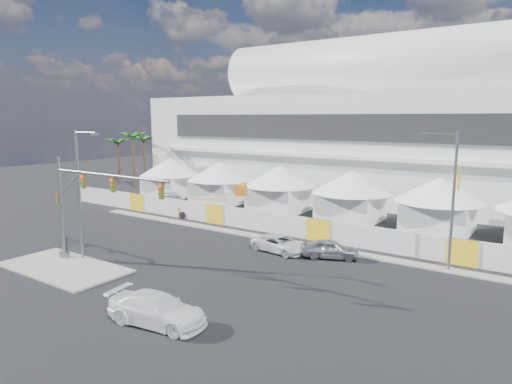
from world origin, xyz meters
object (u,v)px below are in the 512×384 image
Objects in this scene: sedan_silver at (330,249)px; pickup_curb at (280,244)px; traffic_mast at (81,204)px; boom_lift at (203,209)px; lot_car_c at (175,202)px; streetlight_median at (81,185)px; pickup_near at (157,309)px; streetlight_curb at (450,191)px.

pickup_curb is (-4.15, -0.85, -0.07)m from sedan_silver.
boom_lift is (-3.11, 17.16, -3.56)m from traffic_mast.
lot_car_c is at bearing 116.68° from traffic_mast.
streetlight_median is (-11.48, -10.40, 5.19)m from pickup_curb.
lot_car_c is at bearing 148.03° from boom_lift.
pickup_near is at bearing -66.32° from boom_lift.
pickup_near is at bearing -120.87° from streetlight_curb.
streetlight_curb is (10.76, 18.00, 5.02)m from pickup_near.
streetlight_curb reaches higher than boom_lift.
streetlight_median is (-13.04, 4.70, 5.05)m from pickup_near.
streetlight_curb is at bearing -39.68° from pickup_near.
traffic_mast is at bearing 105.28° from sedan_silver.
streetlight_median is (-0.99, 0.77, 1.25)m from traffic_mast.
streetlight_median is at bearing -150.80° from streetlight_curb.
pickup_curb is 0.49× the size of streetlight_curb.
pickup_near reaches higher than pickup_curb.
lot_car_c is at bearing 34.13° from pickup_near.
sedan_silver is 0.36× the size of traffic_mast.
traffic_mast reaches higher than pickup_near.
pickup_near is 0.71× the size of boom_lift.
pickup_near is (-2.59, -15.95, 0.07)m from sedan_silver.
boom_lift is at bearing 97.38° from streetlight_median.
streetlight_median reaches higher than boom_lift.
traffic_mast is 1.23× the size of streetlight_median.
boom_lift is at bearing 73.11° from pickup_curb.
pickup_near is 32.16m from lot_car_c.
pickup_curb is 0.87× the size of pickup_near.
streetlight_median is at bearing -125.21° from lot_car_c.
lot_car_c is (-21.91, 23.54, -0.04)m from pickup_near.
streetlight_median reaches higher than sedan_silver.
sedan_silver is 0.83× the size of lot_car_c.
pickup_near is at bearing -19.81° from streetlight_median.
streetlight_curb reaches higher than pickup_near.
lot_car_c is 21.44m from streetlight_median.
traffic_mast is at bearing 143.69° from pickup_curb.
traffic_mast is (9.85, -19.61, 3.85)m from lot_car_c.
pickup_curb is 0.91× the size of lot_car_c.
lot_car_c is 0.53× the size of streetlight_curb.
boom_lift is at bearing -80.35° from lot_car_c.
sedan_silver is 18.49m from boom_lift.
sedan_silver is 19.93m from streetlight_median.
streetlight_median is at bearing -94.65° from boom_lift.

